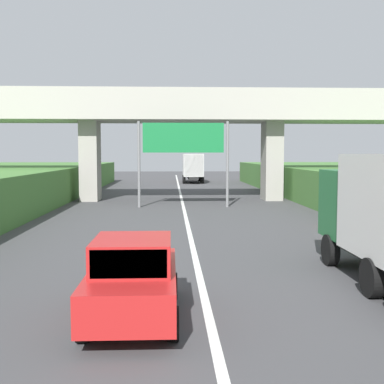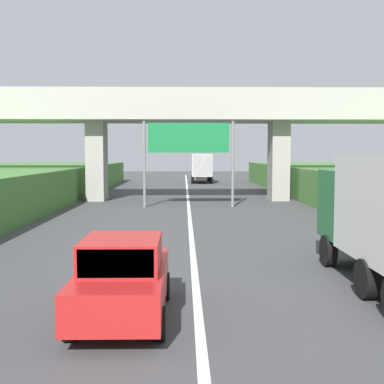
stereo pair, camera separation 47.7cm
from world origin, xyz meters
The scene contains 8 objects.
lane_centre_stripe centered at (0.00, 31.85, 0.00)m, with size 0.20×103.70×0.01m, color white.
overpass_bridge centered at (0.00, 39.81, 6.09)m, with size 40.00×4.80×8.03m.
overhead_highway_sign centered at (0.00, 34.94, 4.10)m, with size 5.88×0.18×5.53m.
speed_limit_sign centered at (7.40, 23.39, 1.48)m, with size 0.60×0.08×2.23m.
truck_orange centered at (1.78, 62.25, 1.93)m, with size 2.44×7.30×3.44m.
car_red centered at (-1.58, 13.50, 0.86)m, with size 1.86×4.10×1.72m.
construction_barrel_4 centered at (6.67, 22.63, 0.46)m, with size 0.57×0.57×0.90m.
construction_barrel_5 centered at (6.72, 26.58, 0.46)m, with size 0.57×0.57×0.90m.
Camera 2 is at (-0.31, 3.49, 3.44)m, focal length 45.70 mm.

